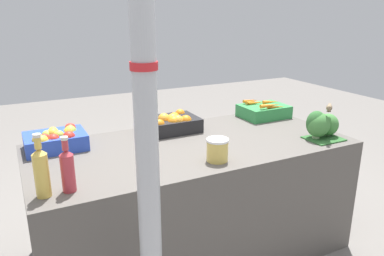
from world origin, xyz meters
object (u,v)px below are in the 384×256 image
object	(u,v)px
support_pole	(144,82)
carrot_crate	(264,111)
juice_bottle_ruby	(68,169)
orange_crate	(173,123)
pickle_jar	(218,150)
broccoli_pile	(321,125)
apple_crate	(56,139)
sparrow_bird	(329,108)
juice_bottle_golden	(41,171)

from	to	relation	value
support_pole	carrot_crate	size ratio (longest dim) A/B	7.54
carrot_crate	juice_bottle_ruby	bearing A→B (deg)	-158.73
orange_crate	pickle_jar	size ratio (longest dim) A/B	2.75
carrot_crate	broccoli_pile	bearing A→B (deg)	-88.39
apple_crate	sparrow_bird	bearing A→B (deg)	-21.57
juice_bottle_golden	pickle_jar	size ratio (longest dim) A/B	2.32
carrot_crate	sparrow_bird	bearing A→B (deg)	-87.85
broccoli_pile	sparrow_bird	xyz separation A→B (m)	(0.01, -0.05, 0.12)
orange_crate	juice_bottle_ruby	xyz separation A→B (m)	(-0.77, -0.58, 0.05)
support_pole	pickle_jar	size ratio (longest dim) A/B	20.74
carrot_crate	sparrow_bird	size ratio (longest dim) A/B	3.14
carrot_crate	juice_bottle_golden	world-z (taller)	juice_bottle_golden
carrot_crate	sparrow_bird	distance (m)	0.63
orange_crate	juice_bottle_golden	xyz separation A→B (m)	(-0.88, -0.58, 0.06)
broccoli_pile	juice_bottle_ruby	xyz separation A→B (m)	(-1.55, -0.03, 0.02)
support_pole	broccoli_pile	distance (m)	1.42
support_pole	broccoli_pile	world-z (taller)	support_pole
support_pole	juice_bottle_ruby	bearing A→B (deg)	126.60
pickle_jar	sparrow_bird	bearing A→B (deg)	-1.57
support_pole	juice_bottle_golden	size ratio (longest dim) A/B	8.95
apple_crate	juice_bottle_golden	bearing A→B (deg)	-102.72
juice_bottle_ruby	sparrow_bird	world-z (taller)	juice_bottle_ruby
juice_bottle_golden	sparrow_bird	size ratio (longest dim) A/B	2.64
sparrow_bird	apple_crate	bearing A→B (deg)	-63.19
carrot_crate	broccoli_pile	size ratio (longest dim) A/B	1.43
carrot_crate	sparrow_bird	world-z (taller)	sparrow_bird
support_pole	apple_crate	size ratio (longest dim) A/B	7.54
juice_bottle_golden	juice_bottle_ruby	xyz separation A→B (m)	(0.11, -0.00, -0.01)
broccoli_pile	juice_bottle_golden	world-z (taller)	juice_bottle_golden
broccoli_pile	juice_bottle_golden	size ratio (longest dim) A/B	0.83
carrot_crate	support_pole	bearing A→B (deg)	-143.68
broccoli_pile	juice_bottle_golden	bearing A→B (deg)	-178.86
carrot_crate	juice_bottle_golden	bearing A→B (deg)	-160.02
broccoli_pile	pickle_jar	world-z (taller)	broccoli_pile
orange_crate	broccoli_pile	bearing A→B (deg)	-35.37
broccoli_pile	apple_crate	bearing A→B (deg)	159.85
support_pole	apple_crate	bearing A→B (deg)	103.80
apple_crate	broccoli_pile	size ratio (longest dim) A/B	1.43
support_pole	sparrow_bird	xyz separation A→B (m)	(1.30, 0.33, -0.32)
apple_crate	carrot_crate	xyz separation A→B (m)	(1.51, 0.00, -0.01)
broccoli_pile	juice_bottle_golden	xyz separation A→B (m)	(-1.65, -0.03, 0.03)
apple_crate	broccoli_pile	xyz separation A→B (m)	(1.52, -0.56, 0.03)
sparrow_bird	pickle_jar	bearing A→B (deg)	-43.19
apple_crate	juice_bottle_golden	world-z (taller)	juice_bottle_golden
juice_bottle_ruby	pickle_jar	size ratio (longest dim) A/B	2.08
sparrow_bird	broccoli_pile	bearing A→B (deg)	-122.83
support_pole	orange_crate	xyz separation A→B (m)	(0.51, 0.93, -0.47)
juice_bottle_ruby	pickle_jar	world-z (taller)	juice_bottle_ruby
orange_crate	broccoli_pile	size ratio (longest dim) A/B	1.43
apple_crate	broccoli_pile	distance (m)	1.62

